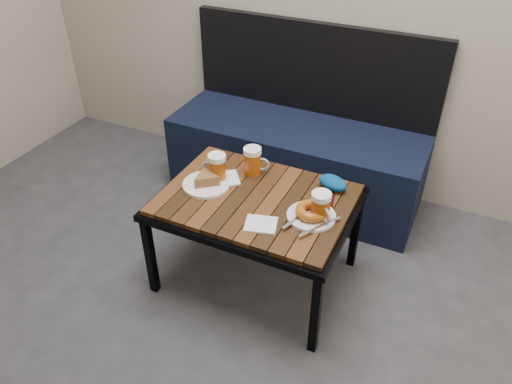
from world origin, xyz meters
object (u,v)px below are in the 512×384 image
at_px(beer_mug_centre, 253,161).
at_px(knit_pouch, 333,183).
at_px(beer_mug_right, 321,207).
at_px(passport_navy, 215,183).
at_px(plate_bagel, 311,213).
at_px(cafe_table, 256,205).
at_px(beer_mug_left, 217,167).
at_px(passport_burgundy, 322,200).
at_px(plate_pie, 206,181).
at_px(bench, 297,153).

height_order(beer_mug_centre, knit_pouch, beer_mug_centre).
relative_size(beer_mug_right, passport_navy, 1.11).
bearing_deg(knit_pouch, plate_bagel, -92.93).
xyz_separation_m(cafe_table, beer_mug_left, (-0.22, 0.05, 0.11)).
bearing_deg(passport_burgundy, plate_pie, 179.20).
bearing_deg(knit_pouch, cafe_table, -143.26).
height_order(beer_mug_centre, beer_mug_right, beer_mug_centre).
relative_size(passport_navy, passport_burgundy, 0.85).
distance_m(beer_mug_right, plate_pie, 0.54).
distance_m(beer_mug_centre, plate_bagel, 0.41).
relative_size(beer_mug_left, beer_mug_centre, 0.99).
height_order(beer_mug_right, plate_bagel, beer_mug_right).
xyz_separation_m(bench, knit_pouch, (0.36, -0.53, 0.23)).
distance_m(beer_mug_centre, plate_pie, 0.23).
height_order(passport_navy, passport_burgundy, same).
height_order(bench, plate_bagel, bench).
relative_size(bench, beer_mug_centre, 10.69).
relative_size(bench, plate_bagel, 5.58).
xyz_separation_m(plate_bagel, passport_navy, (-0.48, 0.05, -0.02)).
relative_size(beer_mug_centre, plate_pie, 0.62).
bearing_deg(passport_navy, cafe_table, 60.98).
xyz_separation_m(bench, passport_navy, (-0.13, -0.72, 0.20)).
bearing_deg(beer_mug_left, plate_pie, 72.98).
height_order(plate_bagel, passport_burgundy, plate_bagel).
height_order(plate_pie, passport_navy, plate_pie).
height_order(beer_mug_right, passport_navy, beer_mug_right).
distance_m(passport_navy, knit_pouch, 0.52).
xyz_separation_m(passport_navy, passport_burgundy, (0.48, 0.08, 0.00)).
distance_m(beer_mug_left, passport_navy, 0.07).
xyz_separation_m(bench, cafe_table, (0.09, -0.73, 0.16)).
distance_m(beer_mug_centre, knit_pouch, 0.37).
bearing_deg(beer_mug_right, passport_burgundy, 146.35).
xyz_separation_m(beer_mug_left, passport_navy, (0.00, -0.03, -0.06)).
height_order(bench, plate_pie, bench).
bearing_deg(passport_navy, passport_burgundy, 75.41).
bearing_deg(passport_burgundy, plate_bagel, -104.58).
relative_size(plate_bagel, knit_pouch, 1.87).
distance_m(bench, plate_pie, 0.80).
xyz_separation_m(bench, plate_bagel, (0.35, -0.76, 0.22)).
bearing_deg(plate_pie, beer_mug_left, 71.98).
distance_m(plate_pie, knit_pouch, 0.56).
relative_size(beer_mug_right, passport_burgundy, 0.95).
relative_size(cafe_table, beer_mug_left, 6.47).
xyz_separation_m(beer_mug_left, plate_pie, (-0.02, -0.06, -0.04)).
height_order(beer_mug_right, knit_pouch, beer_mug_right).
bearing_deg(beer_mug_left, beer_mug_centre, -135.29).
bearing_deg(cafe_table, plate_pie, -176.44).
relative_size(cafe_table, passport_navy, 7.21).
height_order(beer_mug_left, knit_pouch, beer_mug_left).
bearing_deg(plate_pie, passport_navy, 56.37).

